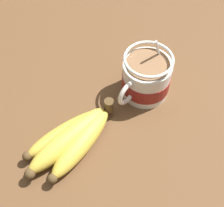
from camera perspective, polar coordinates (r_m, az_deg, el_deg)
name	(u,v)px	position (r cm, az deg, el deg)	size (l,w,h in cm)	color
table	(129,96)	(70.30, 3.10, 1.39)	(109.37, 109.37, 3.91)	brown
coffee_mug	(146,78)	(65.54, 6.20, 4.67)	(15.23, 10.21, 13.42)	white
banana_bunch	(73,139)	(59.92, -7.19, -6.42)	(21.86, 10.69, 4.49)	#4C381E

